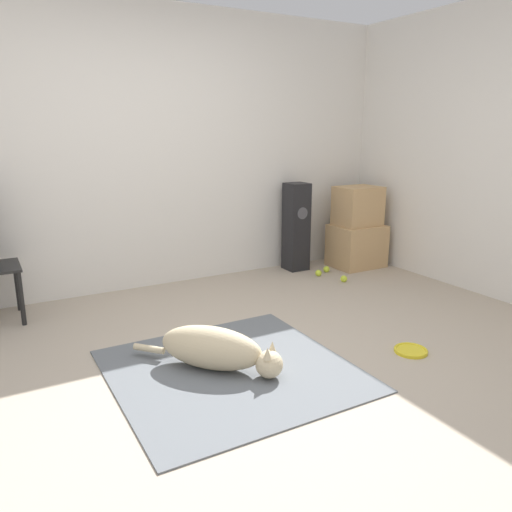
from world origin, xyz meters
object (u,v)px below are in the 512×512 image
tennis_ball_near_speaker (326,269)px  tennis_ball_loose_on_carpet (318,273)px  dog (216,349)px  cardboard_box_lower (357,246)px  frisbee (411,350)px  tennis_ball_by_boxes (344,279)px  cardboard_box_upper (358,206)px  floor_speaker (296,227)px

tennis_ball_near_speaker → tennis_ball_loose_on_carpet: size_ratio=1.00×
dog → cardboard_box_lower: 2.79m
frisbee → tennis_ball_by_boxes: (0.62, 1.48, 0.02)m
cardboard_box_upper → cardboard_box_lower: bearing=-92.1°
dog → tennis_ball_loose_on_carpet: (1.78, 1.35, -0.11)m
frisbee → cardboard_box_upper: (1.12, 1.89, 0.65)m
cardboard_box_lower → cardboard_box_upper: (0.00, 0.01, 0.43)m
tennis_ball_by_boxes → tennis_ball_loose_on_carpet: bearing=109.2°
tennis_ball_near_speaker → cardboard_box_upper: bearing=7.8°
floor_speaker → tennis_ball_near_speaker: size_ratio=13.96×
dog → tennis_ball_near_speaker: 2.40m
frisbee → tennis_ball_loose_on_carpet: bearing=73.4°
floor_speaker → tennis_ball_by_boxes: 0.78m
tennis_ball_loose_on_carpet → dog: bearing=-142.8°
cardboard_box_upper → floor_speaker: floor_speaker is taller
frisbee → cardboard_box_upper: bearing=59.4°
dog → floor_speaker: bearing=44.5°
dog → cardboard_box_lower: (2.37, 1.47, 0.09)m
dog → tennis_ball_by_boxes: bearing=29.5°
floor_speaker → tennis_ball_near_speaker: (0.21, -0.27, -0.43)m
dog → tennis_ball_near_speaker: size_ratio=12.19×
tennis_ball_by_boxes → tennis_ball_loose_on_carpet: (-0.10, 0.28, 0.00)m
floor_speaker → tennis_ball_by_boxes: floor_speaker is taller
cardboard_box_lower → floor_speaker: 0.72m
tennis_ball_near_speaker → floor_speaker: bearing=127.7°
frisbee → floor_speaker: (0.47, 2.11, 0.45)m
frisbee → tennis_ball_by_boxes: 1.60m
frisbee → cardboard_box_upper: size_ratio=0.50×
frisbee → tennis_ball_by_boxes: size_ratio=3.40×
cardboard_box_lower → tennis_ball_near_speaker: 0.48m
tennis_ball_near_speaker → tennis_ball_loose_on_carpet: bearing=-154.8°
cardboard_box_lower → tennis_ball_loose_on_carpet: cardboard_box_lower is taller
dog → cardboard_box_upper: cardboard_box_upper is taller
tennis_ball_by_boxes → cardboard_box_lower: bearing=39.2°
cardboard_box_upper → tennis_ball_loose_on_carpet: (-0.60, -0.13, -0.63)m
cardboard_box_lower → tennis_ball_by_boxes: size_ratio=8.16×
cardboard_box_lower → tennis_ball_loose_on_carpet: size_ratio=8.16×
cardboard_box_lower → tennis_ball_near_speaker: bearing=-174.0°
floor_speaker → cardboard_box_upper: bearing=-18.1°
tennis_ball_by_boxes → tennis_ball_loose_on_carpet: same height
cardboard_box_upper → tennis_ball_loose_on_carpet: size_ratio=6.82×
frisbee → tennis_ball_near_speaker: 1.96m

